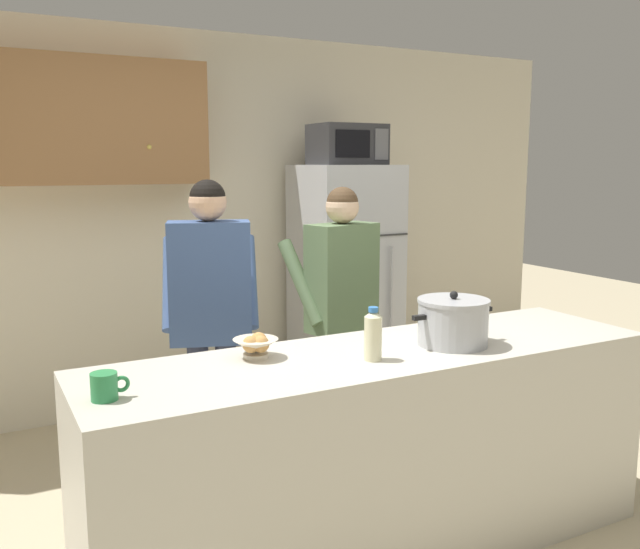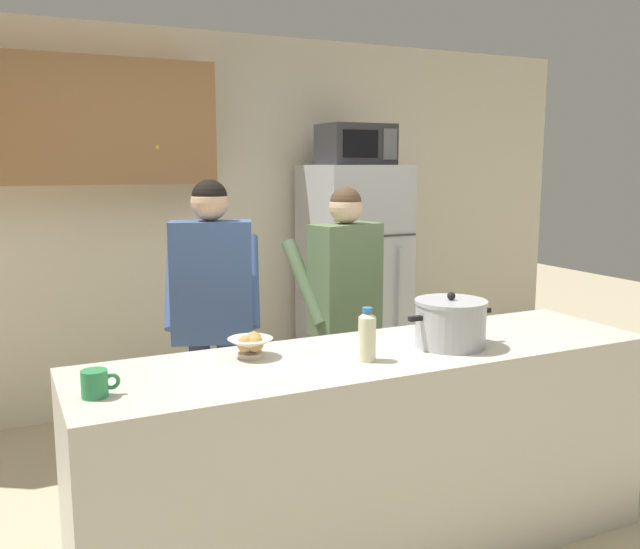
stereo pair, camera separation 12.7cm
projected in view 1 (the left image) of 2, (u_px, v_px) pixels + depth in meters
back_wall_unit at (168, 201)px, 4.64m from camera, size 6.00×0.48×2.60m
kitchen_island at (379, 453)px, 2.97m from camera, size 2.54×0.68×0.92m
refrigerator at (345, 283)px, 4.93m from camera, size 0.64×0.68×1.70m
microwave at (347, 145)px, 4.75m from camera, size 0.48×0.37×0.28m
person_near_pot at (210, 299)px, 3.50m from camera, size 0.59×0.53×1.63m
person_by_sink at (341, 294)px, 3.85m from camera, size 0.55×0.49×1.58m
cooking_pot at (453, 322)px, 2.97m from camera, size 0.43×0.31×0.24m
coffee_mug at (105, 386)px, 2.29m from camera, size 0.13×0.09×0.10m
bread_bowl at (256, 346)px, 2.78m from camera, size 0.19×0.19×0.10m
bottle_near_edge at (373, 334)px, 2.74m from camera, size 0.07×0.07×0.22m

